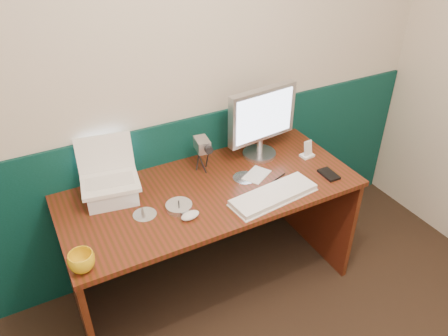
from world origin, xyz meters
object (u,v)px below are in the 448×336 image
monitor (261,122)px  keyboard (274,196)px  mug (82,262)px  camcorder (202,156)px  laptop (107,165)px  desk (212,240)px

monitor → keyboard: bearing=-118.0°
mug → camcorder: camcorder is taller
laptop → monitor: monitor is taller
monitor → mug: (-1.15, -0.44, -0.18)m
desk → monitor: size_ratio=3.63×
desk → keyboard: (0.25, -0.22, 0.39)m
desk → laptop: laptop is taller
laptop → monitor: bearing=10.3°
laptop → desk: bearing=-8.7°
mug → keyboard: bearing=2.5°
desk → laptop: (-0.49, 0.16, 0.58)m
desk → keyboard: size_ratio=3.39×
keyboard → mug: bearing=176.2°
desk → mug: bearing=-160.1°
laptop → keyboard: bearing=-18.0°
keyboard → camcorder: bearing=111.3°
camcorder → monitor: bearing=6.1°
monitor → laptop: bearing=174.7°
monitor → camcorder: monitor is taller
laptop → camcorder: bearing=11.9°
monitor → keyboard: size_ratio=0.93×
laptop → keyboard: size_ratio=0.61×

